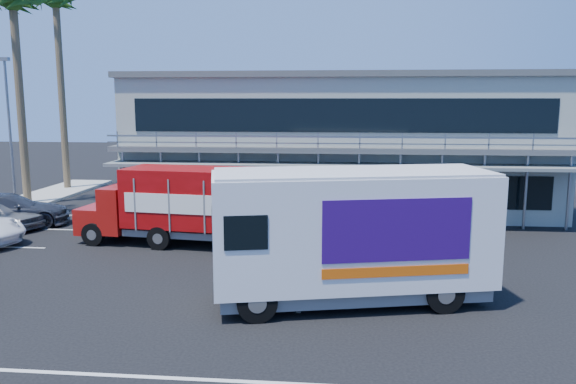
{
  "coord_description": "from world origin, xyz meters",
  "views": [
    {
      "loc": [
        3.16,
        -16.96,
        5.91
      ],
      "look_at": [
        1.03,
        4.97,
        2.3
      ],
      "focal_mm": 35.0,
      "sensor_mm": 36.0,
      "label": 1
    }
  ],
  "objects": [
    {
      "name": "ground",
      "position": [
        0.0,
        0.0,
        0.0
      ],
      "size": [
        120.0,
        120.0,
        0.0
      ],
      "primitive_type": "plane",
      "color": "black",
      "rests_on": "ground"
    },
    {
      "name": "building",
      "position": [
        3.0,
        14.94,
        3.66
      ],
      "size": [
        22.4,
        12.0,
        7.3
      ],
      "color": "#A6AB9C",
      "rests_on": "ground"
    },
    {
      "name": "palm_e",
      "position": [
        -14.7,
        13.0,
        10.57
      ],
      "size": [
        2.8,
        2.8,
        12.25
      ],
      "color": "brown",
      "rests_on": "ground"
    },
    {
      "name": "palm_f",
      "position": [
        -15.1,
        18.5,
        11.47
      ],
      "size": [
        2.8,
        2.8,
        13.25
      ],
      "color": "brown",
      "rests_on": "ground"
    },
    {
      "name": "light_pole_far",
      "position": [
        -14.2,
        11.0,
        4.5
      ],
      "size": [
        0.5,
        0.25,
        8.09
      ],
      "color": "gray",
      "rests_on": "ground"
    },
    {
      "name": "red_truck",
      "position": [
        -2.62,
        5.08,
        1.75
      ],
      "size": [
        9.66,
        3.35,
        3.19
      ],
      "rotation": [
        0.0,
        0.0,
        -0.12
      ],
      "color": "#9B100C",
      "rests_on": "ground"
    },
    {
      "name": "white_van",
      "position": [
        3.46,
        -0.93,
        2.08
      ],
      "size": [
        8.43,
        4.48,
        3.92
      ],
      "rotation": [
        0.0,
        0.0,
        0.23
      ],
      "color": "white",
      "rests_on": "ground"
    },
    {
      "name": "parked_car_d",
      "position": [
        -12.5,
        7.6,
        0.79
      ],
      "size": [
        5.87,
        3.98,
        1.58
      ],
      "primitive_type": "imported",
      "rotation": [
        0.0,
        0.0,
        1.93
      ],
      "color": "#292D37",
      "rests_on": "ground"
    },
    {
      "name": "parked_car_e",
      "position": [
        -12.5,
        7.2,
        0.69
      ],
      "size": [
        4.37,
        2.83,
        1.39
      ],
      "primitive_type": "imported",
      "rotation": [
        0.0,
        0.0,
        1.25
      ],
      "color": "slate",
      "rests_on": "ground"
    }
  ]
}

